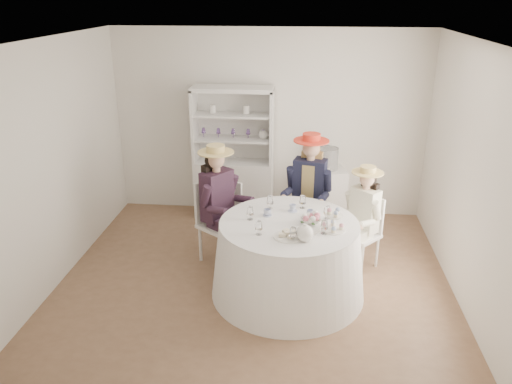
{
  "coord_description": "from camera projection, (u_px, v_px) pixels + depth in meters",
  "views": [
    {
      "loc": [
        0.51,
        -5.06,
        3.15
      ],
      "look_at": [
        0.0,
        0.1,
        1.05
      ],
      "focal_mm": 35.0,
      "sensor_mm": 36.0,
      "label": 1
    }
  ],
  "objects": [
    {
      "name": "spare_chair",
      "position": [
        237.0,
        209.0,
        6.52
      ],
      "size": [
        0.53,
        0.53,
        0.93
      ],
      "rotation": [
        0.0,
        0.0,
        2.54
      ],
      "color": "silver",
      "rests_on": "ground"
    },
    {
      "name": "ceiling",
      "position": [
        255.0,
        40.0,
        4.88
      ],
      "size": [
        4.5,
        4.5,
        0.0
      ],
      "primitive_type": "plane",
      "rotation": [
        3.14,
        0.0,
        0.0
      ],
      "color": "white",
      "rests_on": "wall_back"
    },
    {
      "name": "wall_front",
      "position": [
        227.0,
        263.0,
        3.55
      ],
      "size": [
        4.5,
        0.0,
        4.5
      ],
      "primitive_type": "plane",
      "rotation": [
        -1.57,
        0.0,
        0.0
      ],
      "color": "silver",
      "rests_on": "ground"
    },
    {
      "name": "flower_arrangement",
      "position": [
        310.0,
        217.0,
        5.25
      ],
      "size": [
        0.16,
        0.17,
        0.06
      ],
      "rotation": [
        0.0,
        0.0,
        -0.05
      ],
      "color": "#E37187",
      "rests_on": "tea_table"
    },
    {
      "name": "flower_bowl",
      "position": [
        311.0,
        221.0,
        5.28
      ],
      "size": [
        0.23,
        0.23,
        0.06
      ],
      "primitive_type": "imported",
      "rotation": [
        0.0,
        0.0,
        0.06
      ],
      "color": "white",
      "rests_on": "tea_table"
    },
    {
      "name": "table_teapot",
      "position": [
        305.0,
        233.0,
        4.9
      ],
      "size": [
        0.24,
        0.17,
        0.18
      ],
      "rotation": [
        0.0,
        0.0,
        0.09
      ],
      "color": "white",
      "rests_on": "tea_table"
    },
    {
      "name": "wall_left",
      "position": [
        56.0,
        163.0,
        5.6
      ],
      "size": [
        0.0,
        4.5,
        4.5
      ],
      "primitive_type": "plane",
      "rotation": [
        1.57,
        0.0,
        1.57
      ],
      "color": "silver",
      "rests_on": "ground"
    },
    {
      "name": "cupcake_stand",
      "position": [
        334.0,
        223.0,
        5.1
      ],
      "size": [
        0.25,
        0.25,
        0.23
      ],
      "rotation": [
        0.0,
        0.0,
        -0.43
      ],
      "color": "white",
      "rests_on": "tea_table"
    },
    {
      "name": "side_table",
      "position": [
        325.0,
        194.0,
        7.28
      ],
      "size": [
        0.61,
        0.61,
        0.78
      ],
      "primitive_type": "cube",
      "rotation": [
        0.0,
        0.0,
        0.25
      ],
      "color": "silver",
      "rests_on": "ground"
    },
    {
      "name": "sandwich_plate",
      "position": [
        288.0,
        236.0,
        4.98
      ],
      "size": [
        0.29,
        0.29,
        0.06
      ],
      "rotation": [
        0.0,
        0.0,
        -0.03
      ],
      "color": "white",
      "rests_on": "tea_table"
    },
    {
      "name": "ground",
      "position": [
        255.0,
        277.0,
        5.9
      ],
      "size": [
        4.5,
        4.5,
        0.0
      ],
      "primitive_type": "plane",
      "color": "brown",
      "rests_on": "ground"
    },
    {
      "name": "stemware_set",
      "position": [
        289.0,
        216.0,
        5.27
      ],
      "size": [
        0.9,
        0.9,
        0.15
      ],
      "color": "white",
      "rests_on": "tea_table"
    },
    {
      "name": "guest_right",
      "position": [
        363.0,
        212.0,
        5.87
      ],
      "size": [
        0.54,
        0.55,
        1.29
      ],
      "rotation": [
        0.0,
        0.0,
        -0.75
      ],
      "color": "silver",
      "rests_on": "ground"
    },
    {
      "name": "guest_left",
      "position": [
        219.0,
        198.0,
        5.96
      ],
      "size": [
        0.64,
        0.61,
        1.5
      ],
      "rotation": [
        0.0,
        0.0,
        0.95
      ],
      "color": "silver",
      "rests_on": "ground"
    },
    {
      "name": "hutch",
      "position": [
        234.0,
        172.0,
        7.31
      ],
      "size": [
        1.24,
        0.69,
        1.92
      ],
      "rotation": [
        0.0,
        0.0,
        -0.25
      ],
      "color": "silver",
      "rests_on": "ground"
    },
    {
      "name": "teacup_b",
      "position": [
        293.0,
        208.0,
        5.56
      ],
      "size": [
        0.09,
        0.09,
        0.07
      ],
      "primitive_type": "imported",
      "rotation": [
        0.0,
        0.0,
        0.13
      ],
      "color": "white",
      "rests_on": "tea_table"
    },
    {
      "name": "hatbox",
      "position": [
        327.0,
        158.0,
        7.08
      ],
      "size": [
        0.32,
        0.32,
        0.31
      ],
      "primitive_type": "cylinder",
      "rotation": [
        0.0,
        0.0,
        -0.04
      ],
      "color": "black",
      "rests_on": "side_table"
    },
    {
      "name": "teacup_c",
      "position": [
        310.0,
        213.0,
        5.45
      ],
      "size": [
        0.09,
        0.09,
        0.06
      ],
      "primitive_type": "imported",
      "rotation": [
        0.0,
        0.0,
        0.19
      ],
      "color": "white",
      "rests_on": "tea_table"
    },
    {
      "name": "wall_back",
      "position": [
        269.0,
        124.0,
        7.24
      ],
      "size": [
        4.5,
        0.0,
        4.5
      ],
      "primitive_type": "plane",
      "rotation": [
        1.57,
        0.0,
        0.0
      ],
      "color": "silver",
      "rests_on": "ground"
    },
    {
      "name": "wall_right",
      "position": [
        470.0,
        177.0,
        5.18
      ],
      "size": [
        0.0,
        4.5,
        4.5
      ],
      "primitive_type": "plane",
      "rotation": [
        1.57,
        0.0,
        -1.57
      ],
      "color": "silver",
      "rests_on": "ground"
    },
    {
      "name": "teacup_a",
      "position": [
        267.0,
        213.0,
        5.45
      ],
      "size": [
        0.11,
        0.11,
        0.07
      ],
      "primitive_type": "imported",
      "rotation": [
        0.0,
        0.0,
        0.3
      ],
      "color": "white",
      "rests_on": "tea_table"
    },
    {
      "name": "guest_mid",
      "position": [
        309.0,
        186.0,
        6.24
      ],
      "size": [
        0.58,
        0.62,
        1.55
      ],
      "rotation": [
        0.0,
        0.0,
        -0.22
      ],
      "color": "silver",
      "rests_on": "ground"
    },
    {
      "name": "tea_table",
      "position": [
        288.0,
        258.0,
        5.46
      ],
      "size": [
        1.69,
        1.69,
        0.86
      ],
      "rotation": [
        0.0,
        0.0,
        -0.13
      ],
      "color": "white",
      "rests_on": "ground"
    }
  ]
}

